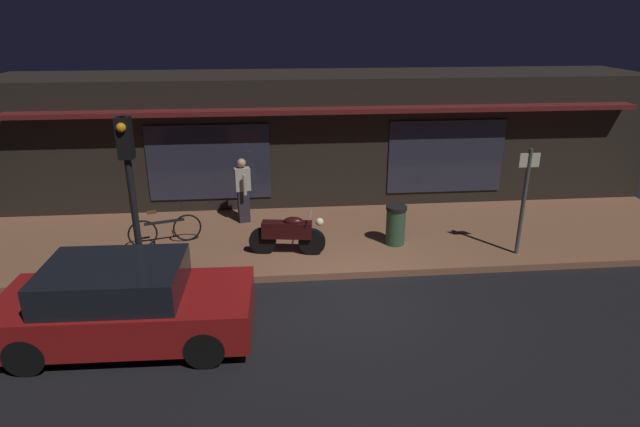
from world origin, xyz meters
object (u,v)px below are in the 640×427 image
Objects in this scene: traffic_light_pole at (130,182)px; parked_car_near at (124,304)px; bicycle_parked at (165,230)px; trash_bin at (396,225)px; sign_post at (524,196)px; motorcycle at (289,233)px; person_photographer at (243,189)px.

traffic_light_pole reaches higher than parked_car_near.
bicycle_parked is 1.72× the size of trash_bin.
sign_post is 8.30m from parked_car_near.
trash_bin reaches higher than bicycle_parked.
sign_post is 2.58× the size of trash_bin.
motorcycle is 0.47× the size of traffic_light_pole.
sign_post reaches higher than parked_car_near.
trash_bin is at bearing 31.06° from parked_car_near.
parked_car_near is at bearing -162.97° from sign_post.
trash_bin is (2.48, 0.32, -0.03)m from motorcycle.
parked_car_near is (-7.90, -2.42, -0.81)m from sign_post.
traffic_light_pole reaches higher than trash_bin.
traffic_light_pole is (-1.68, -3.88, 1.45)m from person_photographer.
trash_bin is 6.20m from parked_car_near.
motorcycle is at bearing -15.95° from bicycle_parked.
parked_car_near reaches higher than bicycle_parked.
motorcycle is 0.41× the size of parked_car_near.
motorcycle is 0.71× the size of sign_post.
person_photographer is 1.80× the size of trash_bin.
parked_car_near reaches higher than trash_bin.
motorcycle is 2.34m from person_photographer.
trash_bin is at bearing 7.33° from motorcycle.
bicycle_parked is (-2.82, 0.81, -0.14)m from motorcycle.
traffic_light_pole is at bearing -157.66° from trash_bin.
bicycle_parked is 0.45× the size of traffic_light_pole.
person_photographer is 0.40× the size of parked_car_near.
bicycle_parked is at bearing 174.74° from trash_bin.
traffic_light_pole is at bearing -170.05° from sign_post.
motorcycle is 1.02× the size of person_photographer.
trash_bin is (3.54, -1.73, -0.41)m from person_photographer.
motorcycle is 4.04m from parked_car_near.
bicycle_parked is at bearing 89.90° from parked_car_near.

